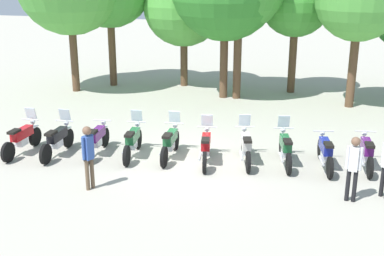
# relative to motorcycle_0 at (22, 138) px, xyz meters

# --- Properties ---
(ground_plane) EXTENTS (80.00, 80.00, 0.00)m
(ground_plane) POSITION_rel_motorcycle_0_xyz_m (5.32, 0.78, -0.52)
(ground_plane) COLOR #ADA899
(motorcycle_0) EXTENTS (0.62, 2.19, 1.37)m
(motorcycle_0) POSITION_rel_motorcycle_0_xyz_m (0.00, 0.00, 0.00)
(motorcycle_0) COLOR black
(motorcycle_0) RESTS_ON ground_plane
(motorcycle_1) EXTENTS (0.62, 2.19, 1.37)m
(motorcycle_1) POSITION_rel_motorcycle_0_xyz_m (1.18, 0.15, 0.00)
(motorcycle_1) COLOR black
(motorcycle_1) RESTS_ON ground_plane
(motorcycle_2) EXTENTS (0.62, 2.19, 0.99)m
(motorcycle_2) POSITION_rel_motorcycle_0_xyz_m (2.36, 0.55, -0.01)
(motorcycle_2) COLOR black
(motorcycle_2) RESTS_ON ground_plane
(motorcycle_3) EXTENTS (0.62, 2.18, 1.37)m
(motorcycle_3) POSITION_rel_motorcycle_0_xyz_m (3.54, 0.68, 0.00)
(motorcycle_3) COLOR black
(motorcycle_3) RESTS_ON ground_plane
(motorcycle_4) EXTENTS (0.62, 2.19, 1.37)m
(motorcycle_4) POSITION_rel_motorcycle_0_xyz_m (4.72, 0.87, 0.00)
(motorcycle_4) COLOR black
(motorcycle_4) RESTS_ON ground_plane
(motorcycle_5) EXTENTS (0.68, 2.17, 1.37)m
(motorcycle_5) POSITION_rel_motorcycle_0_xyz_m (5.90, 0.76, 0.00)
(motorcycle_5) COLOR black
(motorcycle_5) RESTS_ON ground_plane
(motorcycle_6) EXTENTS (0.78, 2.14, 1.37)m
(motorcycle_6) POSITION_rel_motorcycle_0_xyz_m (7.08, 1.11, 0.00)
(motorcycle_6) COLOR black
(motorcycle_6) RESTS_ON ground_plane
(motorcycle_7) EXTENTS (0.73, 2.16, 1.37)m
(motorcycle_7) POSITION_rel_motorcycle_0_xyz_m (8.26, 1.28, 0.00)
(motorcycle_7) COLOR black
(motorcycle_7) RESTS_ON ground_plane
(motorcycle_8) EXTENTS (0.68, 2.17, 0.99)m
(motorcycle_8) POSITION_rel_motorcycle_0_xyz_m (9.45, 1.29, -0.01)
(motorcycle_8) COLOR black
(motorcycle_8) RESTS_ON ground_plane
(motorcycle_9) EXTENTS (0.62, 2.19, 0.99)m
(motorcycle_9) POSITION_rel_motorcycle_0_xyz_m (10.63, 1.59, -0.01)
(motorcycle_9) COLOR black
(motorcycle_9) RESTS_ON ground_plane
(person_1) EXTENTS (0.31, 0.40, 1.79)m
(person_1) POSITION_rel_motorcycle_0_xyz_m (3.33, -1.94, 0.54)
(person_1) COLOR brown
(person_1) RESTS_ON ground_plane
(person_2) EXTENTS (0.41, 0.26, 1.75)m
(person_2) POSITION_rel_motorcycle_0_xyz_m (10.13, -0.87, 0.51)
(person_2) COLOR black
(person_2) RESTS_ON ground_plane
(tree_2) EXTENTS (3.96, 3.96, 5.94)m
(tree_2) POSITION_rel_motorcycle_0_xyz_m (2.38, 10.62, 3.43)
(tree_2) COLOR brown
(tree_2) RESTS_ON ground_plane
(tree_5) EXTENTS (3.29, 3.29, 5.92)m
(tree_5) POSITION_rel_motorcycle_0_xyz_m (7.70, 10.63, 3.72)
(tree_5) COLOR brown
(tree_5) RESTS_ON ground_plane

